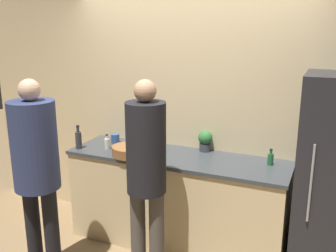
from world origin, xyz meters
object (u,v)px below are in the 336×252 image
object	(u,v)px
bottle_clear	(107,143)
person_left	(36,162)
bottle_green	(270,159)
potted_plant	(205,140)
cup_blue	(115,138)
utensil_crock	(145,142)
fruit_bowl	(130,151)
person_center	(146,169)
bottle_dark	(78,139)

from	to	relation	value
bottle_clear	person_left	bearing A→B (deg)	-98.68
bottle_green	potted_plant	distance (m)	0.69
bottle_green	cup_blue	xyz separation A→B (m)	(-1.65, 0.01, -0.01)
utensil_crock	cup_blue	bearing A→B (deg)	176.76
person_left	fruit_bowl	bearing A→B (deg)	60.77
person_center	fruit_bowl	world-z (taller)	person_center
person_center	utensil_crock	size ratio (longest dim) A/B	6.75
fruit_bowl	bottle_clear	world-z (taller)	bottle_clear
fruit_bowl	potted_plant	world-z (taller)	potted_plant
person_center	fruit_bowl	bearing A→B (deg)	131.36
bottle_green	fruit_bowl	bearing A→B (deg)	-167.87
bottle_dark	potted_plant	xyz separation A→B (m)	(1.22, 0.45, 0.02)
bottle_dark	potted_plant	world-z (taller)	bottle_dark
bottle_dark	utensil_crock	bearing A→B (deg)	25.66
bottle_clear	potted_plant	xyz separation A→B (m)	(0.94, 0.34, 0.05)
person_center	bottle_dark	bearing A→B (deg)	155.50
bottle_dark	potted_plant	size ratio (longest dim) A/B	1.16
utensil_crock	bottle_dark	distance (m)	0.69
potted_plant	fruit_bowl	bearing A→B (deg)	-146.48
fruit_bowl	bottle_clear	size ratio (longest dim) A/B	2.24
utensil_crock	bottle_clear	size ratio (longest dim) A/B	1.69
bottle_clear	bottle_green	bearing A→B (deg)	7.22
potted_plant	person_left	bearing A→B (deg)	-131.62
person_left	bottle_dark	xyz separation A→B (m)	(-0.15, 0.77, -0.03)
person_center	cup_blue	bearing A→B (deg)	134.85
person_left	bottle_dark	world-z (taller)	person_left
utensil_crock	potted_plant	world-z (taller)	utensil_crock
cup_blue	potted_plant	size ratio (longest dim) A/B	0.47
person_center	bottle_green	bearing A→B (deg)	41.77
utensil_crock	bottle_green	xyz separation A→B (m)	(1.28, 0.01, -0.01)
person_left	utensil_crock	xyz separation A→B (m)	(0.47, 1.06, -0.06)
bottle_dark	cup_blue	size ratio (longest dim) A/B	2.48
fruit_bowl	utensil_crock	world-z (taller)	utensil_crock
person_left	person_center	distance (m)	0.93
bottle_clear	bottle_green	size ratio (longest dim) A/B	1.02
fruit_bowl	bottle_dark	size ratio (longest dim) A/B	1.41
person_left	potted_plant	bearing A→B (deg)	48.38
bottle_green	potted_plant	xyz separation A→B (m)	(-0.67, 0.14, 0.05)
bottle_clear	bottle_dark	world-z (taller)	bottle_dark
cup_blue	potted_plant	distance (m)	0.99
bottle_green	potted_plant	bearing A→B (deg)	168.24
person_center	cup_blue	world-z (taller)	person_center
fruit_bowl	person_left	bearing A→B (deg)	-119.23
utensil_crock	bottle_dark	bearing A→B (deg)	-154.34
cup_blue	bottle_clear	bearing A→B (deg)	-80.80
person_left	person_center	world-z (taller)	person_center
person_left	cup_blue	distance (m)	1.09
person_center	potted_plant	world-z (taller)	person_center
fruit_bowl	utensil_crock	xyz separation A→B (m)	(0.03, 0.27, 0.02)
bottle_green	utensil_crock	bearing A→B (deg)	-179.52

